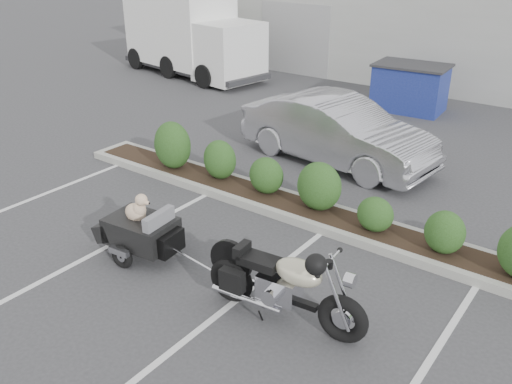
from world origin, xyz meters
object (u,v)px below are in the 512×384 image
Objects in this scene: motorcycle at (283,286)px; dumpster at (410,87)px; sedan at (337,131)px; pet_trailer at (141,229)px; delivery_truck at (191,37)px.

motorcycle is 10.89m from dumpster.
sedan is at bearing -90.92° from dumpster.
motorcycle is at bearing -5.93° from pet_trailer.
delivery_truck is (-8.23, 10.22, 0.92)m from pet_trailer.
dumpster is 8.53m from delivery_truck.
delivery_truck is (-8.49, -0.35, 0.69)m from dumpster.
dumpster is (-2.52, 10.59, 0.16)m from motorcycle.
dumpster reaches higher than motorcycle.
motorcycle is at bearing -151.28° from sedan.
motorcycle is 15.07m from delivery_truck.
dumpster is at bearing 97.91° from motorcycle.
pet_trailer is 0.29× the size of delivery_truck.
motorcycle is 1.25× the size of pet_trailer.
sedan is 9.98m from delivery_truck.
pet_trailer is 10.58m from dumpster.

